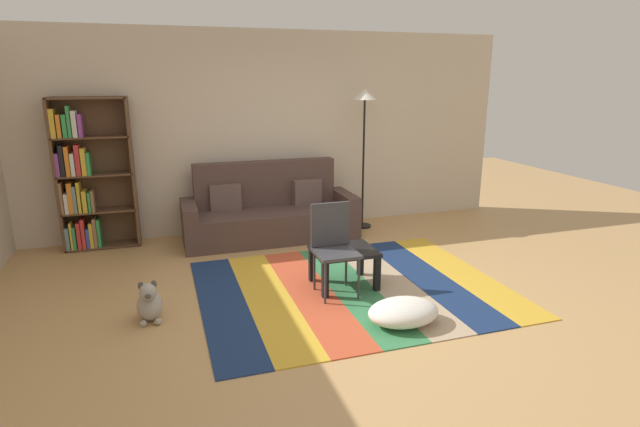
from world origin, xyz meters
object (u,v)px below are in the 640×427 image
Objects in this scene: pouf at (403,312)px; couch at (270,213)px; coffee_table at (344,257)px; dog at (149,303)px; tv_remote at (344,249)px; folding_chair at (333,241)px; standing_lamp at (364,113)px; bookshelf at (86,179)px.

couch is at bearing 101.44° from pouf.
dog is (-1.89, -0.17, -0.16)m from coffee_table.
dog is 2.65× the size of tv_remote.
coffee_table is at bearing -78.77° from couch.
tv_remote reaches higher than coffee_table.
dog is (-1.53, -2.01, -0.18)m from couch.
couch reaches higher than folding_chair.
pouf is at bearing -20.23° from dog.
pouf is (0.20, -0.95, -0.20)m from coffee_table.
standing_lamp is at bearing 62.42° from coffee_table.
dog is at bearing -73.39° from bookshelf.
bookshelf is 3.31m from folding_chair.
standing_lamp is (1.37, 0.09, 1.28)m from couch.
coffee_table is 0.99m from pouf.
dog is at bearing 159.77° from pouf.
pouf is at bearing -110.75° from tv_remote.
couch is 5.69× the size of dog.
dog is 3.86m from standing_lamp.
tv_remote is at bearing -78.94° from couch.
couch is 2.53m from dog.
couch reaches higher than coffee_table.
bookshelf is (-2.21, 0.28, 0.55)m from couch.
standing_lamp is at bearing -3.11° from bookshelf.
tv_remote reaches higher than dog.
dog is at bearing -144.06° from standing_lamp.
coffee_table is at bearing 92.16° from folding_chair.
standing_lamp reaches higher than pouf.
tv_remote is at bearing 91.07° from folding_chair.
couch reaches higher than dog.
tv_remote reaches higher than pouf.
coffee_table is at bearing -39.47° from bookshelf.
standing_lamp reaches higher than couch.
pouf is 1.60× the size of dog.
standing_lamp reaches higher than folding_chair.
coffee_table is 0.99× the size of pouf.
standing_lamp is 2.49m from tv_remote.
coffee_table is at bearing -117.58° from standing_lamp.
tv_remote is at bearing -121.96° from coffee_table.
bookshelf is 3.39m from coffee_table.
couch is 3.55× the size of pouf.
coffee_table is at bearing 25.13° from tv_remote.
standing_lamp is 2.15× the size of folding_chair.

